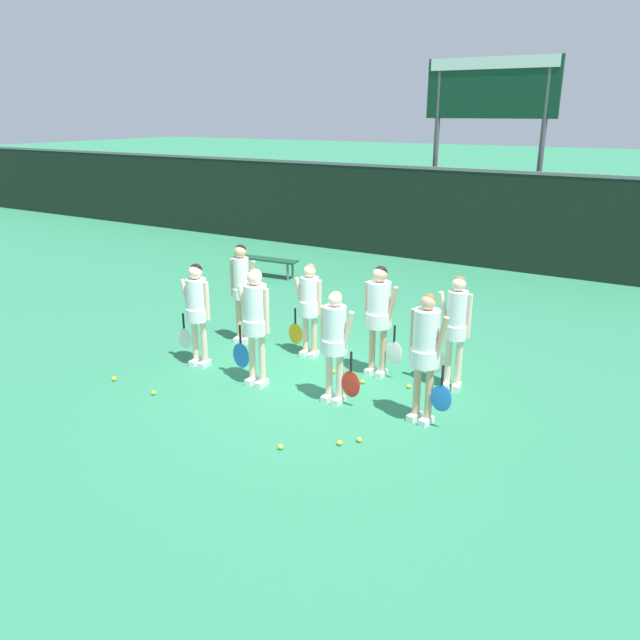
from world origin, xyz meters
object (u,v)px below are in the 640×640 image
object	(u,v)px
player_1	(255,317)
tennis_ball_0	(363,382)
tennis_ball_5	(281,447)
tennis_ball_6	(114,379)
scoreboard	(490,106)
player_5	(309,303)
tennis_ball_3	(340,443)
tennis_ball_4	(333,371)
tennis_ball_2	(409,386)
player_4	(242,285)
player_7	(455,324)
bench_courtside	(266,261)
player_0	(197,306)
player_6	(379,311)
player_2	(335,339)
tennis_ball_1	(154,393)
player_3	(426,348)
tennis_ball_7	(359,440)

from	to	relation	value
player_1	tennis_ball_0	distance (m)	1.92
tennis_ball_5	tennis_ball_6	world-z (taller)	same
scoreboard	player_5	xyz separation A→B (m)	(-0.19, -8.66, -3.16)
tennis_ball_3	tennis_ball_4	size ratio (longest dim) A/B	1.04
scoreboard	player_5	world-z (taller)	scoreboard
tennis_ball_3	scoreboard	bearing A→B (deg)	98.86
tennis_ball_2	player_4	bearing A→B (deg)	174.40
player_7	tennis_ball_4	size ratio (longest dim) A/B	26.70
bench_courtside	tennis_ball_4	bearing A→B (deg)	-48.79
tennis_ball_0	tennis_ball_5	bearing A→B (deg)	-89.26
tennis_ball_4	player_4	bearing A→B (deg)	168.69
player_7	tennis_ball_2	xyz separation A→B (m)	(-0.54, -0.35, -0.98)
scoreboard	tennis_ball_2	world-z (taller)	scoreboard
tennis_ball_2	player_5	bearing A→B (deg)	169.76
player_0	player_6	bearing A→B (deg)	17.63
tennis_ball_5	bench_courtside	bearing A→B (deg)	126.91
player_6	player_4	bearing A→B (deg)	-177.94
bench_courtside	tennis_ball_6	size ratio (longest dim) A/B	24.33
player_2	tennis_ball_4	distance (m)	1.37
player_1	tennis_ball_2	size ratio (longest dim) A/B	27.93
player_4	tennis_ball_1	xyz separation A→B (m)	(0.24, -2.48, -1.02)
player_0	tennis_ball_3	world-z (taller)	player_0
player_0	tennis_ball_2	size ratio (longest dim) A/B	26.30
player_3	player_5	bearing A→B (deg)	165.18
tennis_ball_0	tennis_ball_7	size ratio (longest dim) A/B	1.02
tennis_ball_3	tennis_ball_7	distance (m)	0.26
player_5	player_7	bearing A→B (deg)	-3.34
player_2	player_6	xyz separation A→B (m)	(0.10, 1.19, 0.10)
bench_courtside	player_4	distance (m)	4.75
player_2	tennis_ball_4	bearing A→B (deg)	122.31
scoreboard	player_4	distance (m)	9.35
player_4	tennis_ball_3	world-z (taller)	player_4
player_1	tennis_ball_0	world-z (taller)	player_1
tennis_ball_1	tennis_ball_6	size ratio (longest dim) A/B	1.01
player_7	tennis_ball_2	bearing A→B (deg)	-155.00
scoreboard	tennis_ball_5	size ratio (longest dim) A/B	75.36
tennis_ball_4	tennis_ball_2	bearing A→B (deg)	4.19
tennis_ball_2	tennis_ball_3	xyz separation A→B (m)	(-0.07, -2.01, 0.00)
player_1	player_3	distance (m)	2.62
tennis_ball_2	player_0	bearing A→B (deg)	-164.50
tennis_ball_4	tennis_ball_6	size ratio (longest dim) A/B	0.92
player_3	player_4	world-z (taller)	player_3
tennis_ball_3	tennis_ball_7	world-z (taller)	same
player_5	player_0	bearing A→B (deg)	-139.18
tennis_ball_3	tennis_ball_4	xyz separation A→B (m)	(-1.19, 1.92, -0.00)
bench_courtside	tennis_ball_3	distance (m)	8.57
player_0	tennis_ball_4	world-z (taller)	player_0
tennis_ball_0	tennis_ball_6	distance (m)	3.85
player_0	player_6	distance (m)	2.90
scoreboard	tennis_ball_4	size ratio (longest dim) A/B	81.25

